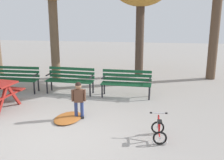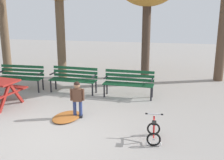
{
  "view_description": "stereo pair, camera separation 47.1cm",
  "coord_description": "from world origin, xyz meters",
  "px_view_note": "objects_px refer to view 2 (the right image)",
  "views": [
    {
      "loc": [
        2.04,
        -5.26,
        2.77
      ],
      "look_at": [
        1.03,
        1.98,
        0.85
      ],
      "focal_mm": 43.65,
      "sensor_mm": 36.0,
      "label": 1
    },
    {
      "loc": [
        2.51,
        -5.18,
        2.77
      ],
      "look_at": [
        1.03,
        1.98,
        0.85
      ],
      "focal_mm": 43.65,
      "sensor_mm": 36.0,
      "label": 2
    }
  ],
  "objects_px": {
    "park_bench_left": "(74,77)",
    "park_bench_right": "(129,81)",
    "park_bench_far_left": "(21,75)",
    "child_standing": "(77,97)",
    "kids_bicycle": "(154,132)"
  },
  "relations": [
    {
      "from": "park_bench_left",
      "to": "park_bench_right",
      "type": "relative_size",
      "value": 1.01
    },
    {
      "from": "park_bench_far_left",
      "to": "child_standing",
      "type": "relative_size",
      "value": 1.65
    },
    {
      "from": "park_bench_far_left",
      "to": "park_bench_right",
      "type": "height_order",
      "value": "same"
    },
    {
      "from": "park_bench_far_left",
      "to": "park_bench_left",
      "type": "bearing_deg",
      "value": 2.98
    },
    {
      "from": "park_bench_left",
      "to": "kids_bicycle",
      "type": "xyz_separation_m",
      "value": [
        2.87,
        -3.04,
        -0.31
      ]
    },
    {
      "from": "kids_bicycle",
      "to": "child_standing",
      "type": "bearing_deg",
      "value": 155.71
    },
    {
      "from": "park_bench_far_left",
      "to": "park_bench_right",
      "type": "xyz_separation_m",
      "value": [
        3.8,
        -0.03,
        0.0
      ]
    },
    {
      "from": "park_bench_far_left",
      "to": "kids_bicycle",
      "type": "xyz_separation_m",
      "value": [
        4.77,
        -2.94,
        -0.31
      ]
    },
    {
      "from": "park_bench_right",
      "to": "kids_bicycle",
      "type": "bearing_deg",
      "value": -71.57
    },
    {
      "from": "park_bench_left",
      "to": "kids_bicycle",
      "type": "height_order",
      "value": "park_bench_left"
    },
    {
      "from": "park_bench_left",
      "to": "park_bench_right",
      "type": "bearing_deg",
      "value": -3.91
    },
    {
      "from": "park_bench_far_left",
      "to": "child_standing",
      "type": "height_order",
      "value": "child_standing"
    },
    {
      "from": "park_bench_right",
      "to": "kids_bicycle",
      "type": "height_order",
      "value": "park_bench_right"
    },
    {
      "from": "park_bench_right",
      "to": "child_standing",
      "type": "distance_m",
      "value": 2.26
    },
    {
      "from": "park_bench_far_left",
      "to": "kids_bicycle",
      "type": "height_order",
      "value": "park_bench_far_left"
    }
  ]
}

